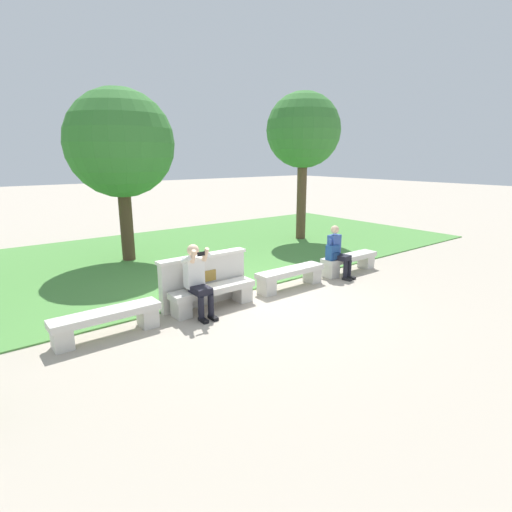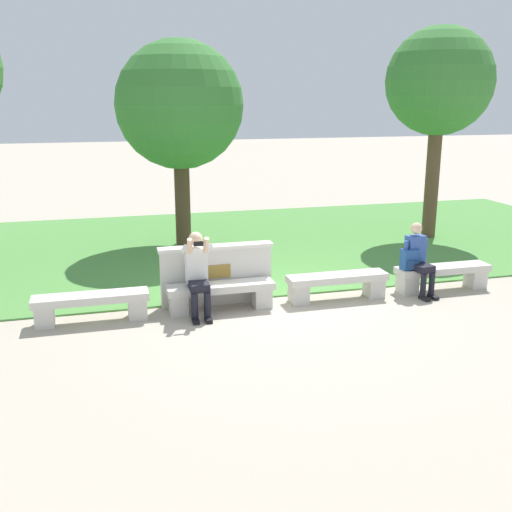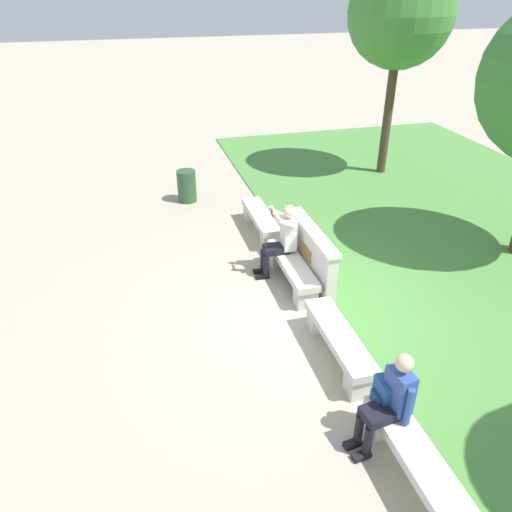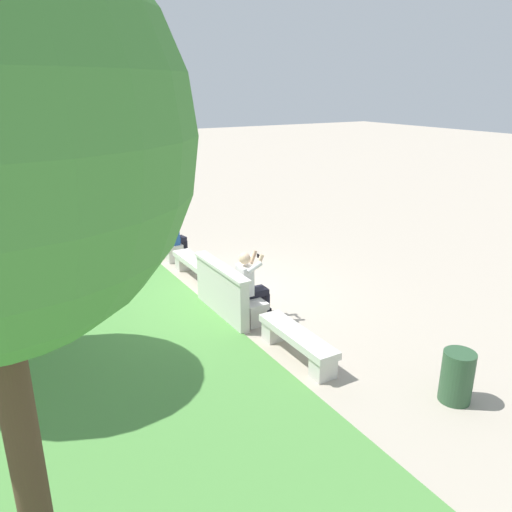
{
  "view_description": "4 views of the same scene",
  "coord_description": "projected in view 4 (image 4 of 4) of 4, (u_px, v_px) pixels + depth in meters",
  "views": [
    {
      "loc": [
        -4.85,
        -6.24,
        2.87
      ],
      "look_at": [
        -0.46,
        -0.63,
        1.09
      ],
      "focal_mm": 28.0,
      "sensor_mm": 36.0,
      "label": 1
    },
    {
      "loc": [
        -2.88,
        -9.04,
        3.36
      ],
      "look_at": [
        -0.59,
        -0.61,
        1.04
      ],
      "focal_mm": 42.0,
      "sensor_mm": 36.0,
      "label": 2
    },
    {
      "loc": [
        5.95,
        -2.52,
        4.75
      ],
      "look_at": [
        -0.61,
        -0.76,
        0.89
      ],
      "focal_mm": 35.0,
      "sensor_mm": 36.0,
      "label": 3
    },
    {
      "loc": [
        -8.88,
        4.17,
        4.18
      ],
      "look_at": [
        -0.62,
        -0.65,
        0.91
      ],
      "focal_mm": 35.0,
      "sensor_mm": 36.0,
      "label": 4
    }
  ],
  "objects": [
    {
      "name": "ground_plane",
      "position": [
        215.0,
        293.0,
        10.6
      ],
      "size": [
        80.0,
        80.0,
        0.0
      ],
      "primitive_type": "plane",
      "color": "#B2A593"
    },
    {
      "name": "bench_main",
      "position": [
        297.0,
        341.0,
        8.02
      ],
      "size": [
        1.74,
        0.4,
        0.45
      ],
      "color": "beige",
      "rests_on": "ground"
    },
    {
      "name": "bench_near",
      "position": [
        237.0,
        297.0,
        9.68
      ],
      "size": [
        1.74,
        0.4,
        0.45
      ],
      "color": "beige",
      "rests_on": "ground"
    },
    {
      "name": "bench_mid",
      "position": [
        195.0,
        266.0,
        11.34
      ],
      "size": [
        1.74,
        0.4,
        0.45
      ],
      "color": "beige",
      "rests_on": "ground"
    },
    {
      "name": "bench_far",
      "position": [
        164.0,
        243.0,
        13.0
      ],
      "size": [
        1.74,
        0.4,
        0.45
      ],
      "color": "beige",
      "rests_on": "ground"
    },
    {
      "name": "backrest_wall_with_plaque",
      "position": [
        221.0,
        290.0,
        9.45
      ],
      "size": [
        1.91,
        0.24,
        1.01
      ],
      "color": "beige",
      "rests_on": "ground"
    },
    {
      "name": "person_photographer",
      "position": [
        251.0,
        282.0,
        9.26
      ],
      "size": [
        0.48,
        0.73,
        1.32
      ],
      "color": "black",
      "rests_on": "ground"
    },
    {
      "name": "person_distant",
      "position": [
        173.0,
        234.0,
        12.46
      ],
      "size": [
        0.48,
        0.71,
        1.26
      ],
      "color": "black",
      "rests_on": "ground"
    },
    {
      "name": "backpack",
      "position": [
        174.0,
        238.0,
        12.34
      ],
      "size": [
        0.28,
        0.24,
        0.43
      ],
      "color": "#234C8C",
      "rests_on": "bench_far"
    },
    {
      "name": "trash_bin",
      "position": [
        457.0,
        377.0,
        6.88
      ],
      "size": [
        0.44,
        0.44,
        0.75
      ],
      "primitive_type": "cylinder",
      "color": "#2D5133",
      "rests_on": "ground"
    }
  ]
}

